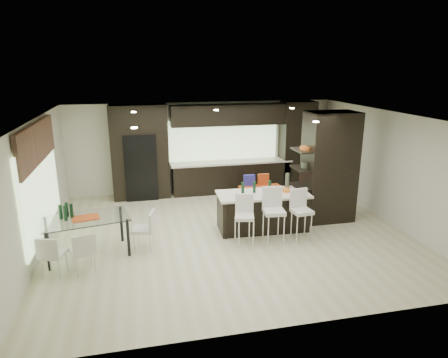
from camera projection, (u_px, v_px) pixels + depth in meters
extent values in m
plane|color=beige|center=(230.00, 234.00, 9.22)|extent=(8.00, 8.00, 0.00)
cube|color=beige|center=(203.00, 147.00, 12.14)|extent=(8.00, 0.02, 2.70)
cube|color=beige|center=(37.00, 189.00, 8.02)|extent=(0.02, 7.00, 2.70)
cube|color=beige|center=(390.00, 168.00, 9.69)|extent=(0.02, 7.00, 2.70)
cube|color=white|center=(230.00, 117.00, 8.48)|extent=(8.00, 7.00, 0.02)
cube|color=#B2D199|center=(41.00, 186.00, 8.21)|extent=(0.04, 3.20, 1.90)
cube|color=#B2D199|center=(223.00, 140.00, 12.17)|extent=(3.40, 0.04, 1.20)
cube|color=brown|center=(37.00, 143.00, 7.97)|extent=(0.08, 3.00, 0.80)
cube|color=white|center=(227.00, 116.00, 8.72)|extent=(4.00, 3.00, 0.02)
cube|color=black|center=(222.00, 148.00, 11.93)|extent=(6.80, 0.68, 2.70)
cube|color=black|center=(141.00, 166.00, 11.49)|extent=(0.90, 0.68, 1.90)
cube|color=black|center=(329.00, 167.00, 9.77)|extent=(1.20, 0.80, 2.70)
cube|color=black|center=(263.00, 211.00, 9.39)|extent=(2.16, 1.00, 0.88)
cube|color=silver|center=(244.00, 226.00, 8.55)|extent=(0.48, 0.48, 0.89)
cube|color=silver|center=(274.00, 221.00, 8.65)|extent=(0.48, 0.48, 0.99)
cube|color=silver|center=(301.00, 220.00, 8.81)|extent=(0.45, 0.45, 0.92)
cube|color=black|center=(260.00, 194.00, 11.29)|extent=(1.20, 0.46, 0.46)
cube|color=white|center=(87.00, 237.00, 8.11)|extent=(1.81, 1.24, 0.80)
cube|color=silver|center=(83.00, 254.00, 7.41)|extent=(0.52, 0.52, 0.76)
cube|color=silver|center=(54.00, 257.00, 7.30)|extent=(0.50, 0.50, 0.75)
cube|color=silver|center=(144.00, 232.00, 8.34)|extent=(0.51, 0.51, 0.78)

